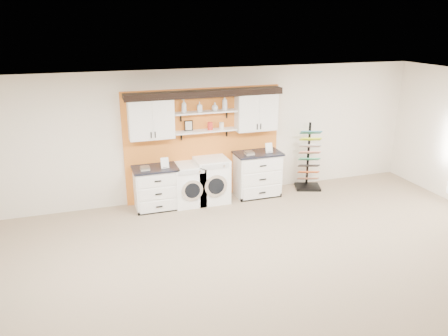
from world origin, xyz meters
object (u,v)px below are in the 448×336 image
object	(u,v)px
washer	(188,184)
dryer	(211,180)
sample_rack	(309,167)
base_cabinet_right	(257,174)
base_cabinet_left	(156,188)

from	to	relation	value
washer	dryer	size ratio (longest dim) A/B	0.92
dryer	washer	bearing A→B (deg)	-180.00
washer	sample_rack	world-z (taller)	sample_rack
base_cabinet_right	base_cabinet_left	bearing A→B (deg)	180.00
base_cabinet_left	dryer	size ratio (longest dim) A/B	0.95
base_cabinet_left	washer	size ratio (longest dim) A/B	1.03
base_cabinet_left	dryer	distance (m)	1.20
base_cabinet_left	sample_rack	bearing A→B (deg)	0.51
base_cabinet_right	sample_rack	bearing A→B (deg)	1.41
base_cabinet_left	base_cabinet_right	distance (m)	2.26
base_cabinet_left	washer	xyz separation A→B (m)	(0.69, -0.00, -0.00)
base_cabinet_left	sample_rack	xyz separation A→B (m)	(3.55, 0.03, 0.05)
base_cabinet_left	base_cabinet_right	bearing A→B (deg)	-0.00
dryer	sample_rack	world-z (taller)	sample_rack
sample_rack	base_cabinet_left	bearing A→B (deg)	-160.31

